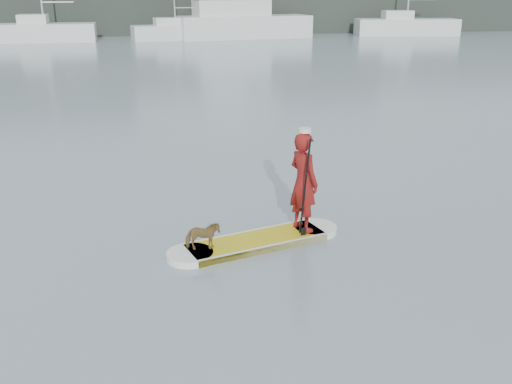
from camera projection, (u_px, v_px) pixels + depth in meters
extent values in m
plane|color=slate|center=(226.00, 325.00, 7.75)|extent=(140.00, 140.00, 0.00)
cube|color=gold|center=(256.00, 242.00, 10.16)|extent=(2.62, 1.48, 0.12)
cylinder|color=silver|center=(190.00, 255.00, 9.64)|extent=(0.80, 0.80, 0.12)
cylinder|color=silver|center=(316.00, 229.00, 10.69)|extent=(0.80, 0.80, 0.12)
cube|color=silver|center=(247.00, 234.00, 10.47)|extent=(2.41, 0.77, 0.12)
cube|color=silver|center=(266.00, 250.00, 9.85)|extent=(2.41, 0.77, 0.12)
imported|color=maroon|center=(303.00, 182.00, 10.23)|extent=(0.69, 0.79, 1.83)
cylinder|color=silver|center=(305.00, 130.00, 9.91)|extent=(0.22, 0.22, 0.07)
imported|color=brown|center=(203.00, 236.00, 9.64)|extent=(0.59, 0.27, 0.49)
cylinder|color=black|center=(305.00, 189.00, 9.99)|extent=(0.12, 0.30, 1.89)
cube|color=black|center=(303.00, 236.00, 10.29)|extent=(0.10, 0.05, 0.32)
cube|color=silver|center=(45.00, 33.00, 47.97)|extent=(8.36, 2.97, 1.49)
cube|color=silver|center=(33.00, 19.00, 47.43)|extent=(2.37, 1.99, 0.74)
cylinder|color=#B7B7BC|center=(57.00, 2.00, 47.38)|extent=(2.55, 0.17, 0.11)
cube|color=silver|center=(176.00, 32.00, 49.85)|extent=(7.79, 3.64, 1.25)
cube|color=silver|center=(167.00, 21.00, 49.29)|extent=(2.36, 1.98, 0.62)
cylinder|color=#B7B7BC|center=(187.00, 8.00, 49.51)|extent=(2.12, 0.48, 0.09)
cube|color=silver|center=(406.00, 27.00, 54.47)|extent=(9.86, 4.02, 1.52)
cube|color=silver|center=(397.00, 15.00, 54.05)|extent=(2.91, 2.31, 0.76)
cube|color=silver|center=(244.00, 27.00, 51.47)|extent=(12.35, 5.56, 1.95)
cube|color=silver|center=(231.00, 2.00, 50.37)|extent=(6.94, 3.96, 2.38)
cube|color=#212923|center=(159.00, 2.00, 55.87)|extent=(90.00, 6.00, 6.00)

